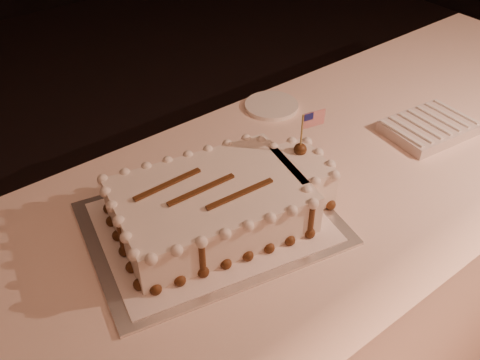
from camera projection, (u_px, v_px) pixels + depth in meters
banquet_table at (299, 280)px, 1.54m from camera, size 2.40×0.80×0.75m
cake_board at (211, 223)px, 1.18m from camera, size 0.60×0.50×0.01m
doily at (211, 222)px, 1.18m from camera, size 0.54×0.45×0.00m
sheet_cake at (223, 201)px, 1.16m from camera, size 0.52×0.36×0.20m
napkin_stack at (428, 128)px, 1.45m from camera, size 0.24×0.19×0.04m
side_plate at (272, 106)px, 1.56m from camera, size 0.16×0.16×0.01m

